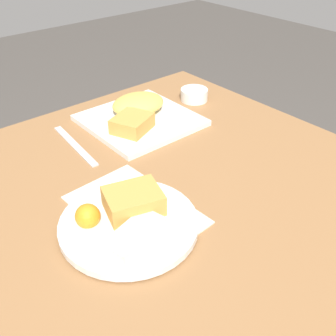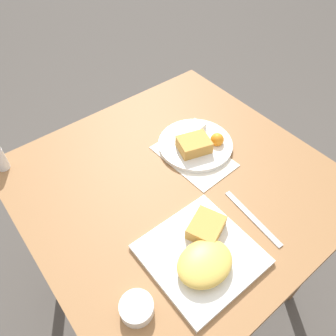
{
  "view_description": "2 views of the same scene",
  "coord_description": "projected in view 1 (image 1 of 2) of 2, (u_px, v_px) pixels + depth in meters",
  "views": [
    {
      "loc": [
        0.42,
        0.51,
        1.26
      ],
      "look_at": [
        0.02,
        0.04,
        0.84
      ],
      "focal_mm": 42.0,
      "sensor_mm": 36.0,
      "label": 1
    },
    {
      "loc": [
        -0.42,
        -0.48,
        1.54
      ],
      "look_at": [
        -0.01,
        0.03,
        0.81
      ],
      "focal_mm": 35.0,
      "sensor_mm": 36.0,
      "label": 2
    }
  ],
  "objects": [
    {
      "name": "butter_knife",
      "position": [
        75.0,
        145.0,
        0.92
      ],
      "size": [
        0.03,
        0.21,
        0.0
      ],
      "rotation": [
        0.0,
        0.0,
        1.49
      ],
      "color": "silver",
      "rests_on": "dining_table"
    },
    {
      "name": "menu_card",
      "position": [
        135.0,
        210.0,
        0.73
      ],
      "size": [
        0.18,
        0.26,
        0.0
      ],
      "rotation": [
        0.0,
        0.0,
        0.05
      ],
      "color": "beige",
      "rests_on": "dining_table"
    },
    {
      "name": "dining_table",
      "position": [
        165.0,
        215.0,
        0.87
      ],
      "size": [
        0.89,
        0.87,
        0.78
      ],
      "color": "olive",
      "rests_on": "ground_plane"
    },
    {
      "name": "plate_square_near",
      "position": [
        138.0,
        114.0,
        1.01
      ],
      "size": [
        0.26,
        0.26,
        0.06
      ],
      "color": "white",
      "rests_on": "dining_table"
    },
    {
      "name": "plate_oval_far",
      "position": [
        128.0,
        219.0,
        0.69
      ],
      "size": [
        0.24,
        0.24,
        0.05
      ],
      "color": "white",
      "rests_on": "menu_card"
    },
    {
      "name": "sauce_ramekin",
      "position": [
        194.0,
        94.0,
        1.12
      ],
      "size": [
        0.08,
        0.08,
        0.03
      ],
      "color": "white",
      "rests_on": "dining_table"
    }
  ]
}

